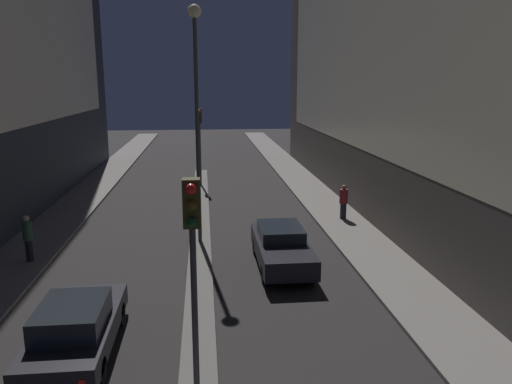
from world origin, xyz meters
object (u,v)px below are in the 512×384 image
Objects in this scene: traffic_light_mid at (200,130)px; pedestrian_on_right_sidewalk at (344,201)px; pedestrian_on_left_sidewalk at (28,237)px; street_lamp at (196,89)px; car_left_lane at (76,328)px; traffic_light_near at (193,249)px; car_right_lane at (282,246)px.

pedestrian_on_right_sidewalk is at bearing -51.95° from traffic_light_mid.
pedestrian_on_left_sidewalk is (-6.35, -13.46, -2.66)m from traffic_light_mid.
car_left_lane is (-3.02, -8.50, -5.69)m from street_lamp.
traffic_light_mid is 2.78× the size of pedestrian_on_left_sidewalk.
traffic_light_mid is (0.00, 23.24, 0.00)m from traffic_light_near.
car_right_lane is at bearing -7.24° from pedestrian_on_left_sidewalk.
traffic_light_near is at bearing -56.98° from pedestrian_on_left_sidewalk.
pedestrian_on_left_sidewalk reaches higher than car_left_lane.
traffic_light_near is 2.78× the size of pedestrian_on_left_sidewalk.
pedestrian_on_left_sidewalk is at bearing -161.20° from pedestrian_on_right_sidewalk.
street_lamp is 2.06× the size of car_left_lane.
traffic_light_near is 1.06× the size of car_left_lane.
car_left_lane is at bearing -137.22° from car_right_lane.
pedestrian_on_left_sidewalk is 14.09m from pedestrian_on_right_sidewalk.
pedestrian_on_left_sidewalk reaches higher than pedestrian_on_right_sidewalk.
pedestrian_on_left_sidewalk is (-6.35, -1.72, -5.38)m from street_lamp.
car_left_lane is 0.97× the size of car_right_lane.
traffic_light_mid is at bearing 81.51° from car_left_lane.
pedestrian_on_left_sidewalk is at bearing 123.02° from traffic_light_near.
pedestrian_on_right_sidewalk is at bearing 48.55° from car_left_lane.
traffic_light_mid is 15.25m from car_right_lane.
traffic_light_near is 9.57m from car_right_lane.
pedestrian_on_left_sidewalk is 1.04× the size of pedestrian_on_right_sidewalk.
street_lamp is at bearing 90.00° from traffic_light_near.
traffic_light_near is at bearing -109.39° from car_right_lane.
pedestrian_on_right_sidewalk is (10.00, 11.32, 0.26)m from car_left_lane.
street_lamp is at bearing -157.97° from pedestrian_on_right_sidewalk.
pedestrian_on_left_sidewalk is at bearing -164.89° from street_lamp.
car_left_lane is (-3.02, -20.24, -2.97)m from traffic_light_mid.
pedestrian_on_right_sidewalk is (6.98, 2.82, -5.43)m from street_lamp.
pedestrian_on_right_sidewalk is (6.98, 14.32, -2.71)m from traffic_light_near.
car_right_lane is 9.46m from pedestrian_on_left_sidewalk.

